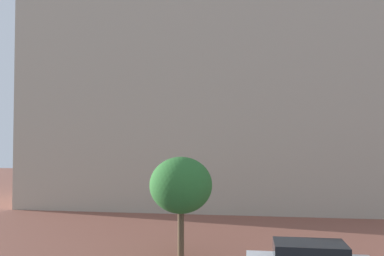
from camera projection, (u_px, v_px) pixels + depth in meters
landmark_building at (218, 57)px, 34.08m from camera, size 30.15×10.55×40.06m
tree_curb_far at (181, 185)px, 18.27m from camera, size 2.85×2.85×4.53m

